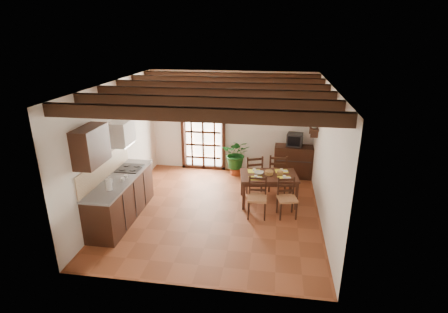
% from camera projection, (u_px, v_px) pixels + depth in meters
% --- Properties ---
extents(ground_plane, '(5.00, 5.00, 0.00)m').
position_uv_depth(ground_plane, '(217.00, 210.00, 7.84)').
color(ground_plane, brown).
extents(room_shell, '(4.52, 5.02, 2.81)m').
position_uv_depth(room_shell, '(216.00, 133.00, 7.22)').
color(room_shell, silver).
rests_on(room_shell, ground_plane).
extents(ceiling_beams, '(4.50, 4.34, 0.20)m').
position_uv_depth(ceiling_beams, '(216.00, 90.00, 6.91)').
color(ceiling_beams, black).
rests_on(ceiling_beams, room_shell).
extents(french_door, '(1.26, 0.11, 2.32)m').
position_uv_depth(french_door, '(203.00, 129.00, 9.82)').
color(french_door, white).
rests_on(french_door, ground_plane).
extents(kitchen_counter, '(0.64, 2.25, 1.38)m').
position_uv_depth(kitchen_counter, '(121.00, 198.00, 7.39)').
color(kitchen_counter, black).
rests_on(kitchen_counter, ground_plane).
extents(upper_cabinet, '(0.35, 0.80, 0.70)m').
position_uv_depth(upper_cabinet, '(91.00, 146.00, 6.28)').
color(upper_cabinet, black).
rests_on(upper_cabinet, room_shell).
extents(range_hood, '(0.38, 0.60, 0.54)m').
position_uv_depth(range_hood, '(122.00, 133.00, 7.48)').
color(range_hood, white).
rests_on(range_hood, room_shell).
extents(counter_items, '(0.50, 1.43, 0.25)m').
position_uv_depth(counter_items, '(121.00, 175.00, 7.31)').
color(counter_items, black).
rests_on(counter_items, kitchen_counter).
extents(dining_table, '(1.39, 1.01, 0.70)m').
position_uv_depth(dining_table, '(269.00, 178.00, 8.02)').
color(dining_table, '#361B11').
rests_on(dining_table, ground_plane).
extents(chair_near_left, '(0.41, 0.40, 0.88)m').
position_uv_depth(chair_near_left, '(257.00, 205.00, 7.51)').
color(chair_near_left, '#AF754A').
rests_on(chair_near_left, ground_plane).
extents(chair_near_right, '(0.47, 0.46, 0.85)m').
position_uv_depth(chair_near_right, '(287.00, 205.00, 7.52)').
color(chair_near_right, '#AF754A').
rests_on(chair_near_right, ground_plane).
extents(chair_far_left, '(0.56, 0.55, 0.95)m').
position_uv_depth(chair_far_left, '(252.00, 179.00, 8.74)').
color(chair_far_left, '#AF754A').
rests_on(chair_far_left, ground_plane).
extents(chair_far_right, '(0.47, 0.45, 0.97)m').
position_uv_depth(chair_far_right, '(278.00, 179.00, 8.74)').
color(chair_far_right, '#AF754A').
rests_on(chair_far_right, ground_plane).
extents(table_setting, '(0.93, 0.62, 0.09)m').
position_uv_depth(table_setting, '(269.00, 176.00, 7.99)').
color(table_setting, yellow).
rests_on(table_setting, dining_table).
extents(table_bowl, '(0.25, 0.25, 0.05)m').
position_uv_depth(table_bowl, '(259.00, 173.00, 8.02)').
color(table_bowl, white).
rests_on(table_bowl, dining_table).
extents(sideboard, '(1.04, 0.50, 0.87)m').
position_uv_depth(sideboard, '(293.00, 161.00, 9.52)').
color(sideboard, black).
rests_on(sideboard, ground_plane).
extents(crt_tv, '(0.45, 0.43, 0.34)m').
position_uv_depth(crt_tv, '(295.00, 140.00, 9.30)').
color(crt_tv, black).
rests_on(crt_tv, sideboard).
extents(fuse_box, '(0.25, 0.03, 0.32)m').
position_uv_depth(fuse_box, '(287.00, 112.00, 9.33)').
color(fuse_box, white).
rests_on(fuse_box, room_shell).
extents(plant_pot, '(0.39, 0.39, 0.24)m').
position_uv_depth(plant_pot, '(236.00, 170.00, 9.78)').
color(plant_pot, maroon).
rests_on(plant_pot, ground_plane).
extents(potted_plant, '(2.03, 1.76, 2.18)m').
position_uv_depth(potted_plant, '(237.00, 155.00, 9.62)').
color(potted_plant, '#144C19').
rests_on(potted_plant, ground_plane).
extents(wall_shelf, '(0.20, 0.42, 0.20)m').
position_uv_depth(wall_shelf, '(314.00, 130.00, 8.51)').
color(wall_shelf, black).
rests_on(wall_shelf, room_shell).
extents(shelf_vase, '(0.15, 0.15, 0.15)m').
position_uv_depth(shelf_vase, '(314.00, 125.00, 8.46)').
color(shelf_vase, '#B2BFB2').
rests_on(shelf_vase, wall_shelf).
extents(shelf_flowers, '(0.14, 0.14, 0.36)m').
position_uv_depth(shelf_flowers, '(315.00, 116.00, 8.39)').
color(shelf_flowers, yellow).
rests_on(shelf_flowers, shelf_vase).
extents(framed_picture, '(0.03, 0.32, 0.32)m').
position_uv_depth(framed_picture, '(319.00, 108.00, 8.31)').
color(framed_picture, brown).
rests_on(framed_picture, room_shell).
extents(pendant_lamp, '(0.36, 0.36, 0.84)m').
position_uv_depth(pendant_lamp, '(272.00, 115.00, 7.60)').
color(pendant_lamp, black).
rests_on(pendant_lamp, room_shell).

